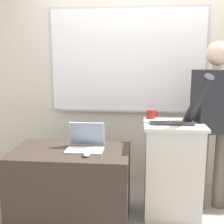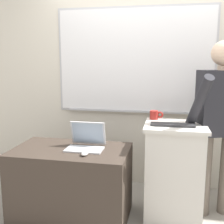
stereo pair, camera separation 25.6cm
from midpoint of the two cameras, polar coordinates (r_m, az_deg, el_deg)
back_wall at (r=3.38m, az=9.59°, el=9.22°), size 6.40×0.17×2.88m
lectern_podium at (r=2.82m, az=15.03°, el=-11.60°), size 0.56×0.53×0.93m
side_desk at (r=2.78m, az=-5.51°, el=-14.27°), size 1.09×0.64×0.69m
person_presenter at (r=2.87m, az=23.42°, el=-1.05°), size 0.59×0.63×1.69m
laptop at (r=2.66m, az=-2.48°, el=-5.78°), size 0.34×0.27×0.24m
wireless_keyboard at (r=2.62m, az=14.99°, el=-2.55°), size 0.39×0.12×0.02m
computer_mouse_by_laptop at (r=2.47m, az=-2.58°, el=-8.46°), size 0.06×0.10×0.03m
coffee_mug at (r=2.86m, az=11.21°, el=-0.61°), size 0.13×0.08×0.09m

